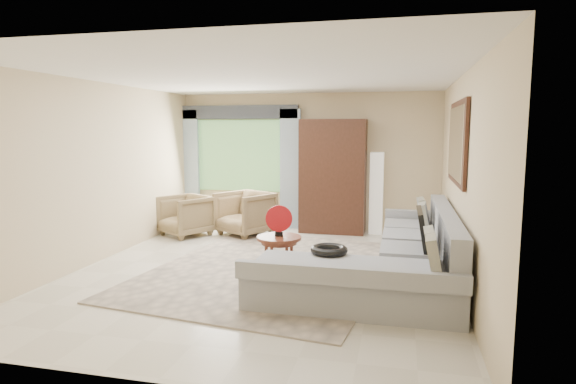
% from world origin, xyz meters
% --- Properties ---
extents(ground, '(6.00, 6.00, 0.00)m').
position_xyz_m(ground, '(0.00, 0.00, 0.00)').
color(ground, silver).
rests_on(ground, ground).
extents(area_rug, '(3.49, 4.35, 0.02)m').
position_xyz_m(area_rug, '(0.07, 0.11, 0.01)').
color(area_rug, '#BDAB95').
rests_on(area_rug, ground).
extents(sectional_sofa, '(2.30, 3.46, 0.90)m').
position_xyz_m(sectional_sofa, '(1.78, -0.18, 0.28)').
color(sectional_sofa, '#92959A').
rests_on(sectional_sofa, ground).
extents(tv_screen, '(0.14, 0.74, 0.48)m').
position_xyz_m(tv_screen, '(2.05, -0.20, 0.72)').
color(tv_screen, black).
rests_on(tv_screen, sectional_sofa).
extents(garden_hose, '(0.43, 0.43, 0.09)m').
position_xyz_m(garden_hose, '(1.00, -0.77, 0.55)').
color(garden_hose, black).
rests_on(garden_hose, sectional_sofa).
extents(coffee_table, '(0.57, 0.57, 0.57)m').
position_xyz_m(coffee_table, '(0.29, -0.33, 0.30)').
color(coffee_table, '#512015').
rests_on(coffee_table, ground).
extents(red_disc, '(0.34, 0.10, 0.34)m').
position_xyz_m(red_disc, '(0.29, -0.33, 0.80)').
color(red_disc, '#AD1117').
rests_on(red_disc, coffee_table).
extents(armchair_left, '(1.09, 1.10, 0.73)m').
position_xyz_m(armchair_left, '(-2.01, 1.80, 0.37)').
color(armchair_left, olive).
rests_on(armchair_left, ground).
extents(armchair_right, '(1.17, 1.18, 0.79)m').
position_xyz_m(armchair_right, '(-0.97, 2.10, 0.40)').
color(armchair_right, '#8D734D').
rests_on(armchair_right, ground).
extents(potted_plant, '(0.56, 0.52, 0.53)m').
position_xyz_m(potted_plant, '(-2.00, 2.29, 0.27)').
color(potted_plant, '#999999').
rests_on(potted_plant, ground).
extents(armoire, '(1.20, 0.55, 2.10)m').
position_xyz_m(armoire, '(0.55, 2.72, 1.05)').
color(armoire, black).
rests_on(armoire, ground).
extents(floor_lamp, '(0.24, 0.24, 1.50)m').
position_xyz_m(floor_lamp, '(1.35, 2.78, 0.75)').
color(floor_lamp, silver).
rests_on(floor_lamp, ground).
extents(window, '(1.80, 0.04, 1.40)m').
position_xyz_m(window, '(-1.35, 2.97, 1.40)').
color(window, '#669E59').
rests_on(window, wall_back).
extents(curtain_left, '(0.40, 0.08, 2.30)m').
position_xyz_m(curtain_left, '(-2.40, 2.88, 1.15)').
color(curtain_left, '#9EB7CC').
rests_on(curtain_left, ground).
extents(curtain_right, '(0.40, 0.08, 2.30)m').
position_xyz_m(curtain_right, '(-0.30, 2.88, 1.15)').
color(curtain_right, '#9EB7CC').
rests_on(curtain_right, ground).
extents(valance, '(2.40, 0.12, 0.26)m').
position_xyz_m(valance, '(-1.35, 2.90, 2.25)').
color(valance, '#1E232D').
rests_on(valance, wall_back).
extents(wall_mirror, '(0.05, 1.70, 1.05)m').
position_xyz_m(wall_mirror, '(2.46, 0.35, 1.75)').
color(wall_mirror, black).
rests_on(wall_mirror, wall_right).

